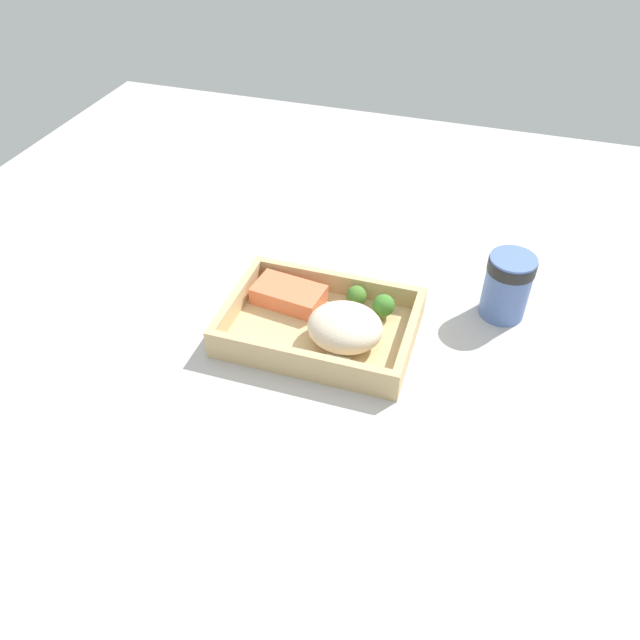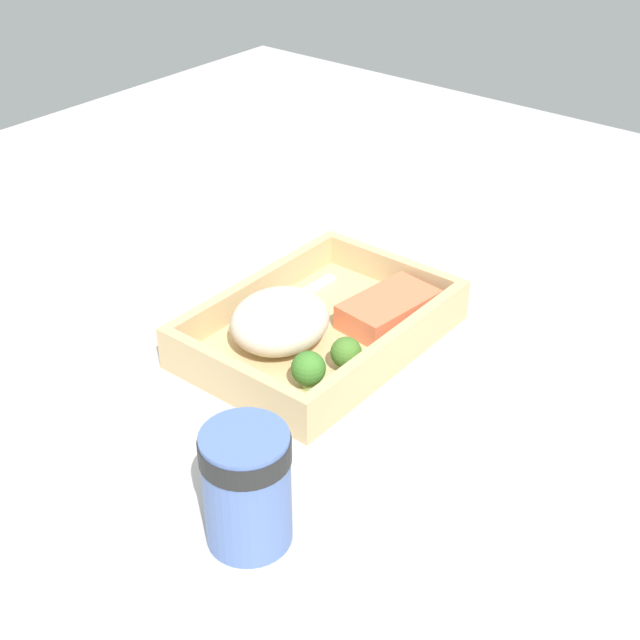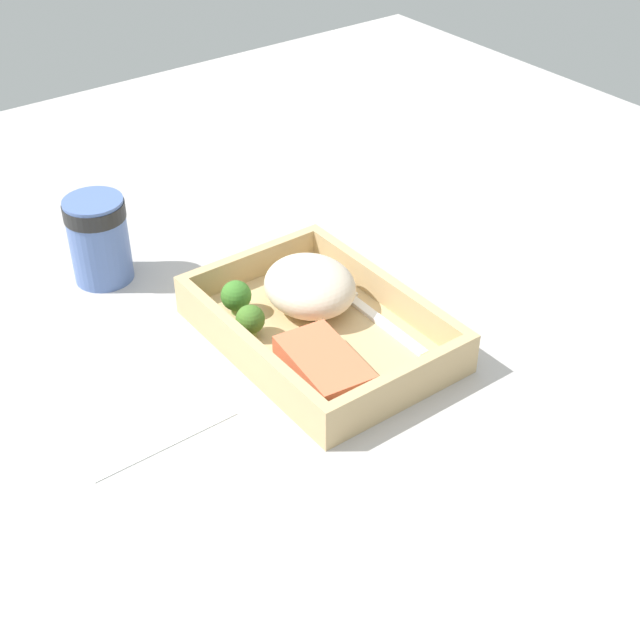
# 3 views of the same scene
# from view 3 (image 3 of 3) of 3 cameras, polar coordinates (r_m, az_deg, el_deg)

# --- Properties ---
(ground_plane) EXTENTS (1.60, 1.60, 0.02)m
(ground_plane) POSITION_cam_3_polar(r_m,az_deg,el_deg) (0.96, -0.00, -1.79)
(ground_plane) COLOR #B4B0AE
(takeout_tray) EXTENTS (0.27, 0.19, 0.01)m
(takeout_tray) POSITION_cam_3_polar(r_m,az_deg,el_deg) (0.95, -0.00, -1.03)
(takeout_tray) COLOR tan
(takeout_tray) RESTS_ON ground_plane
(tray_rim) EXTENTS (0.27, 0.19, 0.03)m
(tray_rim) POSITION_cam_3_polar(r_m,az_deg,el_deg) (0.93, -0.00, 0.11)
(tray_rim) COLOR tan
(tray_rim) RESTS_ON takeout_tray
(salmon_fillet) EXTENTS (0.11, 0.07, 0.03)m
(salmon_fillet) POSITION_cam_3_polar(r_m,az_deg,el_deg) (0.87, 0.26, -3.01)
(salmon_fillet) COLOR #E87049
(salmon_fillet) RESTS_ON takeout_tray
(mashed_potatoes) EXTENTS (0.11, 0.10, 0.06)m
(mashed_potatoes) POSITION_cam_3_polar(r_m,az_deg,el_deg) (0.96, -0.66, 2.19)
(mashed_potatoes) COLOR beige
(mashed_potatoes) RESTS_ON takeout_tray
(broccoli_floret_1) EXTENTS (0.03, 0.03, 0.04)m
(broccoli_floret_1) POSITION_cam_3_polar(r_m,az_deg,el_deg) (0.93, -4.48, 0.00)
(broccoli_floret_1) COLOR #7DA44F
(broccoli_floret_1) RESTS_ON takeout_tray
(broccoli_floret_2) EXTENTS (0.03, 0.03, 0.04)m
(broccoli_floret_2) POSITION_cam_3_polar(r_m,az_deg,el_deg) (0.96, -5.39, 1.52)
(broccoli_floret_2) COLOR #7D9F52
(broccoli_floret_2) RESTS_ON takeout_tray
(fork) EXTENTS (0.16, 0.02, 0.00)m
(fork) POSITION_cam_3_polar(r_m,az_deg,el_deg) (0.97, 3.18, 0.48)
(fork) COLOR white
(fork) RESTS_ON takeout_tray
(paper_cup) EXTENTS (0.07, 0.07, 0.10)m
(paper_cup) POSITION_cam_3_polar(r_m,az_deg,el_deg) (1.05, -14.01, 5.29)
(paper_cup) COLOR #516DAE
(paper_cup) RESTS_ON ground_plane
(receipt_slip) EXTENTS (0.10, 0.15, 0.00)m
(receipt_slip) POSITION_cam_3_polar(r_m,az_deg,el_deg) (0.87, -11.03, -6.40)
(receipt_slip) COLOR white
(receipt_slip) RESTS_ON ground_plane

